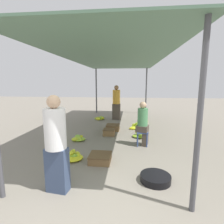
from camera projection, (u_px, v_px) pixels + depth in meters
name	position (u px, v px, depth m)	size (l,w,h in m)	color
ground_plane	(87.00, 217.00, 2.49)	(40.00, 40.00, 0.00)	gray
canopy_post_front_right	(199.00, 122.00, 2.40)	(0.08, 0.08, 2.74)	#4C4C51
canopy_post_back_left	(96.00, 91.00, 10.84)	(0.08, 0.08, 2.74)	#4C4C51
canopy_post_back_right	(146.00, 91.00, 10.52)	(0.08, 0.08, 2.74)	#4C4C51
canopy_tarp	(115.00, 59.00, 6.38)	(3.46, 8.69, 0.04)	#567A60
vendor_foreground	(56.00, 143.00, 2.96)	(0.41, 0.41, 1.70)	#384766
stool	(142.00, 134.00, 5.28)	(0.34, 0.34, 0.44)	#384C84
vendor_seated	(143.00, 123.00, 5.22)	(0.42, 0.42, 1.34)	#4C4238
basin_black	(155.00, 178.00, 3.39)	(0.59, 0.59, 0.13)	black
banana_pile_left_0	(71.00, 157.00, 4.37)	(0.63, 0.54, 0.25)	yellow
banana_pile_left_1	(78.00, 138.00, 5.76)	(0.46, 0.42, 0.19)	yellow
banana_pile_left_2	(100.00, 118.00, 9.00)	(0.59, 0.50, 0.19)	yellow
banana_pile_right_0	(136.00, 127.00, 7.24)	(0.57, 0.47, 0.27)	#B0CB2D
banana_pile_right_1	(143.00, 121.00, 8.31)	(0.55, 0.62, 0.27)	#8DBD33
banana_pile_right_2	(140.00, 135.00, 6.08)	(0.49, 0.53, 0.26)	#96C031
crate_near	(109.00, 132.00, 6.37)	(0.42, 0.42, 0.22)	brown
crate_mid	(113.00, 127.00, 7.01)	(0.54, 0.54, 0.23)	brown
crate_far	(100.00, 158.00, 4.21)	(0.52, 0.52, 0.19)	brown
shopper_walking_mid	(116.00, 102.00, 8.93)	(0.43, 0.43, 1.76)	#4C4238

